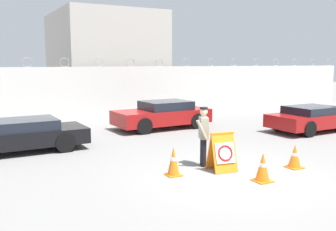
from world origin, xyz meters
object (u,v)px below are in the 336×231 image
parked_car_front_coupe (17,135)px  barricade_sign (223,152)px  traffic_cone_far (295,156)px  traffic_cone_near (263,167)px  traffic_cone_mid (173,161)px  parked_car_far_side (314,118)px  security_guard (203,134)px  parked_car_rear_sedan (163,114)px

parked_car_front_coupe → barricade_sign: bearing=131.6°
parked_car_front_coupe → traffic_cone_far: bearing=137.8°
traffic_cone_near → traffic_cone_mid: size_ratio=0.95×
barricade_sign → parked_car_far_side: parked_car_far_side is taller
traffic_cone_mid → barricade_sign: bearing=-10.5°
traffic_cone_mid → security_guard: bearing=18.8°
traffic_cone_near → parked_car_front_coupe: parked_car_front_coupe is taller
parked_car_front_coupe → traffic_cone_mid: bearing=123.2°
barricade_sign → parked_car_far_side: 7.81m
barricade_sign → traffic_cone_far: 2.13m
security_guard → traffic_cone_near: security_guard is taller
traffic_cone_near → parked_car_rear_sedan: bearing=80.6°
traffic_cone_far → parked_car_front_coupe: size_ratio=0.14×
traffic_cone_far → parked_car_rear_sedan: parked_car_rear_sedan is taller
traffic_cone_far → traffic_cone_near: bearing=-162.9°
traffic_cone_mid → parked_car_front_coupe: size_ratio=0.17×
security_guard → traffic_cone_mid: 1.40m
parked_car_front_coupe → parked_car_rear_sedan: size_ratio=1.06×
traffic_cone_far → barricade_sign: bearing=159.9°
security_guard → barricade_sign: bearing=39.4°
barricade_sign → traffic_cone_far: bearing=-11.6°
parked_car_front_coupe → parked_car_rear_sedan: 6.64m
traffic_cone_far → parked_car_far_side: 6.44m
traffic_cone_mid → parked_car_far_side: size_ratio=0.18×
security_guard → traffic_cone_mid: size_ratio=2.20×
security_guard → parked_car_far_side: security_guard is taller
parked_car_front_coupe → traffic_cone_near: bearing=127.3°
barricade_sign → parked_car_rear_sedan: (1.66, 6.81, 0.10)m
security_guard → traffic_cone_mid: (-1.21, -0.41, -0.57)m
security_guard → parked_car_far_side: 7.77m
parked_car_rear_sedan → traffic_cone_far: bearing=90.1°
traffic_cone_mid → parked_car_far_side: bearing=18.1°
parked_car_front_coupe → parked_car_rear_sedan: bearing=-166.3°
traffic_cone_far → parked_car_front_coupe: (-6.73, 5.80, 0.23)m
traffic_cone_mid → parked_car_far_side: 9.04m
security_guard → parked_car_front_coupe: (-4.54, 4.40, -0.39)m
security_guard → parked_car_front_coupe: size_ratio=0.37×
traffic_cone_near → traffic_cone_mid: (-1.73, 1.50, 0.02)m
traffic_cone_far → parked_car_rear_sedan: bearing=92.5°
security_guard → traffic_cone_near: size_ratio=2.32×
traffic_cone_far → parked_car_far_side: (5.20, 3.80, 0.25)m
traffic_cone_near → traffic_cone_far: traffic_cone_near is taller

